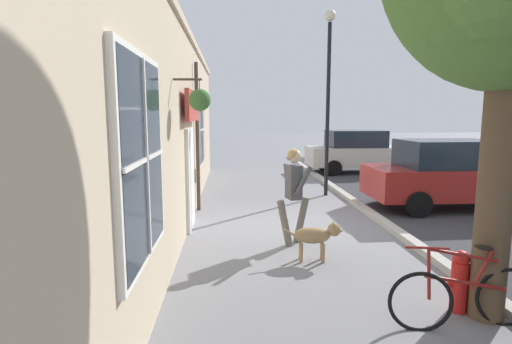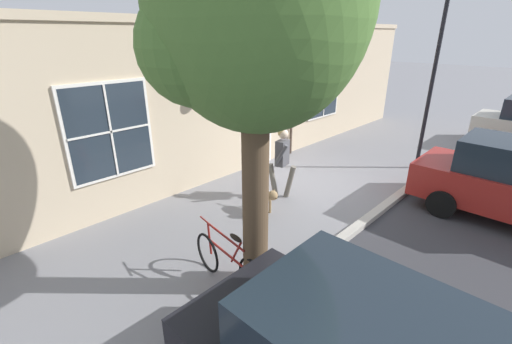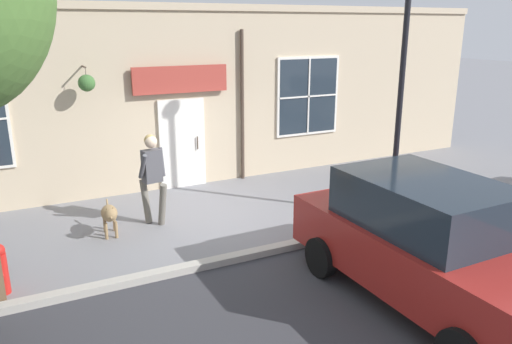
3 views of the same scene
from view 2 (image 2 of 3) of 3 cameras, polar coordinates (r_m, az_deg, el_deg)
ground_plane at (r=9.43m, az=9.42°, el=-2.19°), size 90.00×90.00×0.00m
storefront_facade at (r=10.24m, az=-0.86°, el=12.43°), size 0.95×18.00×4.19m
pedestrian_walking at (r=8.28m, az=4.41°, el=2.63°), size 0.67×0.55×1.78m
dog_on_leash at (r=7.76m, az=1.38°, el=-3.87°), size 1.00×0.35×0.67m
street_tree_by_curb at (r=4.45m, az=-1.25°, el=25.28°), size 2.85×2.58×5.75m
leaning_bicycle at (r=5.75m, az=-4.63°, el=-14.84°), size 1.74×0.20×1.01m
street_lamp at (r=10.98m, az=28.09°, el=17.53°), size 0.32×0.32×5.30m
fire_hydrant at (r=5.85m, az=-0.76°, el=-13.83°), size 0.34×0.20×0.77m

